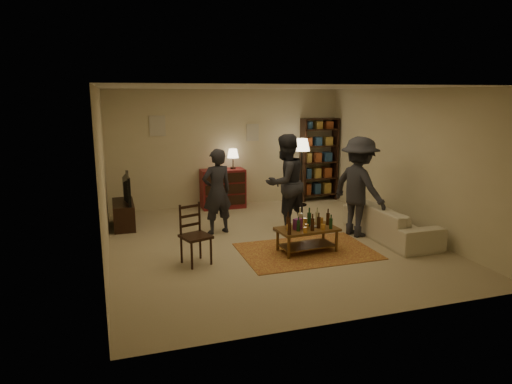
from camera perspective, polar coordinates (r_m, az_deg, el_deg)
name	(u,v)px	position (r m, az deg, el deg)	size (l,w,h in m)	color
floor	(270,242)	(8.21, 1.77, -6.29)	(6.00, 6.00, 0.00)	#C6B793
room_shell	(200,129)	(10.52, -7.01, 7.84)	(6.00, 6.00, 6.00)	beige
rug	(307,251)	(7.79, 6.35, -7.35)	(2.20, 1.50, 0.01)	maroon
coffee_table	(307,230)	(7.67, 6.39, -4.75)	(1.04, 0.62, 0.75)	brown
dining_chair	(194,232)	(7.16, -7.79, -4.98)	(0.52, 0.52, 0.96)	black
tv_stand	(124,208)	(9.40, -16.23, -1.93)	(0.40, 1.00, 1.06)	black
dresser	(223,188)	(10.55, -4.12, 0.56)	(1.00, 0.50, 1.36)	maroon
bookshelf	(319,159)	(11.32, 7.86, 4.15)	(0.90, 0.34, 2.02)	black
floor_lamp	(302,149)	(10.65, 5.76, 5.33)	(0.36, 0.36, 1.58)	black
sofa	(390,221)	(8.74, 16.44, -3.54)	(2.08, 0.81, 0.61)	beige
person_left	(217,192)	(8.56, -4.90, 0.06)	(0.59, 0.39, 1.61)	#23232A
person_right	(285,183)	(8.75, 3.66, 1.18)	(0.90, 0.70, 1.86)	#27282F
person_by_sofa	(359,187)	(8.60, 12.75, 0.63)	(1.19, 0.68, 1.84)	#292A31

